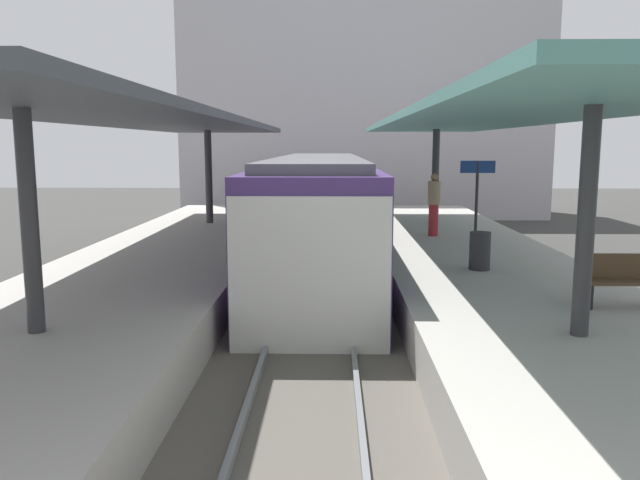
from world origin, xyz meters
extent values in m
plane|color=#383835|center=(0.00, 0.00, 0.00)|extent=(80.00, 80.00, 0.00)
cube|color=#ADA8A0|center=(-3.80, 0.00, 0.50)|extent=(4.40, 28.00, 1.00)
cube|color=#ADA8A0|center=(3.80, 0.00, 0.50)|extent=(4.40, 28.00, 1.00)
cube|color=#59544C|center=(0.00, 0.00, 0.10)|extent=(3.20, 28.00, 0.20)
cube|color=slate|center=(-0.72, 0.00, 0.27)|extent=(0.08, 28.00, 0.14)
cube|color=slate|center=(0.72, 0.00, 0.27)|extent=(0.08, 28.00, 0.14)
cube|color=#472D6B|center=(0.00, 3.84, 1.65)|extent=(2.70, 14.43, 2.90)
cube|color=silver|center=(0.00, -3.41, 1.50)|extent=(2.65, 0.08, 2.60)
cube|color=black|center=(-1.37, 3.84, 2.00)|extent=(0.04, 13.27, 0.76)
cube|color=black|center=(1.37, 3.84, 2.00)|extent=(0.04, 13.27, 0.76)
cube|color=#515156|center=(0.00, 3.84, 3.20)|extent=(2.16, 13.71, 0.20)
cylinder|color=#333335|center=(-3.80, -4.90, 2.55)|extent=(0.24, 0.24, 3.10)
cylinder|color=#333335|center=(-3.80, 7.70, 2.55)|extent=(0.24, 0.24, 3.10)
cube|color=#3D4247|center=(-3.80, 1.40, 4.18)|extent=(4.18, 21.00, 0.16)
cylinder|color=#333335|center=(3.80, -4.90, 2.57)|extent=(0.24, 0.24, 3.13)
cylinder|color=#333335|center=(3.80, 7.70, 2.57)|extent=(0.24, 0.24, 3.13)
cube|color=slate|center=(3.80, 1.40, 4.21)|extent=(4.18, 21.00, 0.16)
cube|color=black|center=(4.49, -3.40, 1.20)|extent=(0.08, 0.32, 0.40)
cube|color=#4C3823|center=(5.04, -3.40, 1.43)|extent=(1.40, 0.40, 0.06)
cube|color=#4C3823|center=(5.04, -3.22, 1.66)|extent=(1.40, 0.06, 0.40)
cylinder|color=#262628|center=(4.15, 3.12, 2.10)|extent=(0.08, 0.08, 2.20)
cube|color=navy|center=(4.15, 3.12, 3.05)|extent=(0.90, 0.06, 0.32)
cylinder|color=#2D2D30|center=(3.48, -0.27, 1.40)|extent=(0.44, 0.44, 0.80)
cylinder|color=maroon|center=(3.29, 4.73, 1.46)|extent=(0.28, 0.28, 0.92)
cylinder|color=#998460|center=(3.29, 4.73, 2.26)|extent=(0.36, 0.36, 0.67)
sphere|color=#936B4C|center=(3.29, 4.73, 2.70)|extent=(0.22, 0.22, 0.22)
cube|color=#B7B2B7|center=(1.93, 20.00, 5.50)|extent=(18.00, 6.00, 11.00)
camera|label=1|loc=(0.37, -13.38, 3.61)|focal=35.24mm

